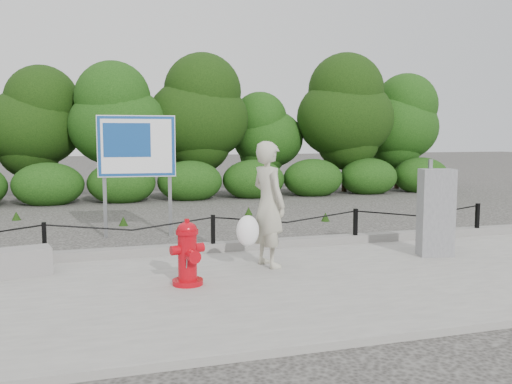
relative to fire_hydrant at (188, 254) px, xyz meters
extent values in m
plane|color=#2D2B28|center=(0.70, 1.75, -0.47)|extent=(90.00, 90.00, 0.00)
cube|color=gray|center=(0.70, -0.25, -0.43)|extent=(14.00, 4.00, 0.08)
cube|color=slate|center=(0.70, 1.80, -0.32)|extent=(14.00, 0.22, 0.14)
cube|color=black|center=(-1.80, 1.75, -0.09)|extent=(0.06, 0.06, 0.60)
cube|color=black|center=(0.70, 1.75, -0.09)|extent=(0.06, 0.06, 0.60)
cube|color=black|center=(3.20, 1.75, -0.09)|extent=(0.06, 0.06, 0.60)
cube|color=black|center=(5.70, 1.75, -0.09)|extent=(0.06, 0.06, 0.60)
cylinder|color=black|center=(-0.55, 1.75, 0.13)|extent=(2.50, 0.02, 0.02)
cylinder|color=black|center=(1.95, 1.75, 0.13)|extent=(2.50, 0.02, 0.02)
cylinder|color=black|center=(4.45, 1.75, 0.13)|extent=(2.50, 0.02, 0.02)
cylinder|color=black|center=(-2.80, 11.15, 0.51)|extent=(0.18, 0.18, 1.96)
ellipsoid|color=#264810|center=(-2.80, 11.15, 1.88)|extent=(2.90, 2.51, 3.14)
cylinder|color=black|center=(-0.30, 10.35, 0.53)|extent=(0.18, 0.18, 2.01)
ellipsoid|color=#264810|center=(-0.30, 10.35, 1.94)|extent=(2.98, 2.57, 3.22)
cylinder|color=black|center=(2.20, 10.75, 0.63)|extent=(0.18, 0.18, 2.21)
ellipsoid|color=#264810|center=(2.20, 10.75, 2.18)|extent=(3.27, 2.83, 3.54)
cylinder|color=black|center=(4.70, 11.15, 0.35)|extent=(0.18, 0.18, 1.65)
ellipsoid|color=#264810|center=(4.70, 11.15, 1.51)|extent=(2.44, 2.11, 2.64)
cylinder|color=black|center=(7.20, 10.35, 0.67)|extent=(0.18, 0.18, 2.28)
ellipsoid|color=#264810|center=(7.20, 10.35, 2.27)|extent=(3.38, 2.92, 3.66)
cylinder|color=black|center=(9.50, 10.75, 0.53)|extent=(0.18, 0.18, 2.01)
ellipsoid|color=#264810|center=(9.50, 10.75, 1.94)|extent=(2.98, 2.58, 3.22)
cylinder|color=#B40611|center=(0.00, 0.01, -0.36)|extent=(0.47, 0.47, 0.06)
cylinder|color=#B40611|center=(0.00, 0.01, -0.04)|extent=(0.29, 0.29, 0.58)
cylinder|color=#B40611|center=(0.00, 0.01, 0.27)|extent=(0.34, 0.34, 0.05)
ellipsoid|color=#B40611|center=(0.00, 0.01, 0.30)|extent=(0.30, 0.30, 0.18)
cylinder|color=#B40611|center=(0.00, 0.01, 0.41)|extent=(0.08, 0.08, 0.05)
cylinder|color=#B40611|center=(-0.16, -0.03, 0.06)|extent=(0.13, 0.14, 0.12)
cylinder|color=#B40611|center=(0.15, 0.05, 0.06)|extent=(0.13, 0.14, 0.12)
cylinder|color=#B40611|center=(0.04, -0.16, -0.01)|extent=(0.19, 0.16, 0.16)
cylinder|color=slate|center=(-0.03, -0.13, -0.09)|extent=(0.01, 0.06, 0.13)
imported|color=#AEAB95|center=(1.27, 0.64, 0.49)|extent=(0.59, 0.74, 1.77)
ellipsoid|color=white|center=(0.92, 0.49, 0.16)|extent=(0.32, 0.25, 0.43)
cube|color=gray|center=(-2.23, 1.07, -0.21)|extent=(1.18, 0.62, 0.36)
cube|color=gray|center=(3.94, 0.52, 0.28)|extent=(0.56, 0.40, 1.34)
cube|color=slate|center=(3.94, 0.71, 0.35)|extent=(0.07, 0.07, 1.48)
cube|color=slate|center=(-0.89, 3.94, 0.68)|extent=(0.07, 0.07, 2.30)
cube|color=slate|center=(0.32, 3.84, 0.68)|extent=(0.07, 0.07, 2.30)
cube|color=white|center=(-0.29, 3.84, 1.25)|extent=(1.44, 0.18, 1.15)
cube|color=navy|center=(-0.29, 3.82, 1.25)|extent=(1.41, 0.13, 1.12)
cube|color=navy|center=(-0.46, 3.82, 1.37)|extent=(0.86, 0.08, 0.63)
camera|label=1|loc=(-1.10, -6.55, 1.46)|focal=38.00mm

